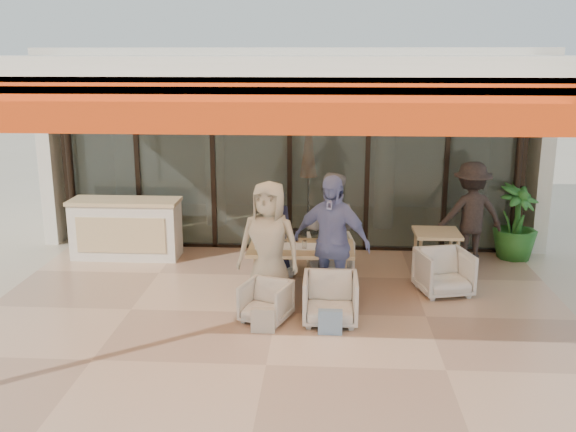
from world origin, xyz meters
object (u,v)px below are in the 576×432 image
at_px(dining_table, 301,250).
at_px(chair_near_right, 330,297).
at_px(standing_woman, 470,214).
at_px(chair_near_left, 266,300).
at_px(potted_palm, 516,222).
at_px(chair_far_right, 330,253).
at_px(diner_grey, 331,230).
at_px(diner_periwinkle, 331,243).
at_px(side_table, 437,238).
at_px(diner_navy, 274,235).
at_px(side_chair, 444,270).
at_px(host_counter, 126,229).
at_px(diner_cream, 269,245).
at_px(chair_far_left, 277,256).

bearing_deg(dining_table, chair_near_right, -65.87).
relative_size(dining_table, standing_woman, 0.86).
height_order(dining_table, chair_near_left, dining_table).
bearing_deg(potted_palm, chair_near_left, -144.12).
xyz_separation_m(dining_table, chair_far_right, (0.43, 0.94, -0.33)).
relative_size(dining_table, chair_near_right, 2.09).
bearing_deg(chair_near_left, diner_grey, 78.79).
relative_size(diner_periwinkle, side_table, 2.52).
distance_m(diner_navy, side_chair, 2.54).
bearing_deg(diner_grey, chair_far_right, -77.99).
distance_m(host_counter, side_table, 5.16).
height_order(host_counter, diner_periwinkle, diner_periwinkle).
bearing_deg(chair_far_right, diner_periwinkle, 84.03).
height_order(diner_navy, diner_periwinkle, diner_periwinkle).
height_order(host_counter, side_table, host_counter).
xyz_separation_m(diner_navy, side_table, (2.49, 0.48, -0.14)).
xyz_separation_m(diner_grey, side_table, (1.65, 0.48, -0.23)).
relative_size(chair_far_right, side_table, 0.96).
xyz_separation_m(diner_cream, side_chair, (2.49, 0.63, -0.52)).
height_order(dining_table, chair_far_right, dining_table).
distance_m(chair_far_right, standing_woman, 2.43).
bearing_deg(side_chair, potted_palm, 35.90).
bearing_deg(potted_palm, diner_grey, -154.78).
height_order(chair_near_left, diner_grey, diner_grey).
bearing_deg(side_table, standing_woman, 45.37).
distance_m(chair_far_right, diner_cream, 1.72).
bearing_deg(chair_near_left, diner_periwinkle, 50.52).
xyz_separation_m(diner_grey, diner_periwinkle, (0.00, -0.90, 0.07)).
xyz_separation_m(chair_far_right, standing_woman, (2.29, 0.63, 0.51)).
height_order(diner_periwinkle, potted_palm, diner_periwinkle).
bearing_deg(diner_grey, side_table, -151.69).
relative_size(host_counter, dining_table, 1.23).
bearing_deg(host_counter, side_chair, -15.13).
xyz_separation_m(chair_near_left, chair_near_right, (0.84, -0.00, 0.06)).
distance_m(dining_table, potted_palm, 4.05).
distance_m(chair_near_left, diner_periwinkle, 1.17).
xyz_separation_m(chair_far_right, side_table, (1.65, -0.02, 0.28)).
height_order(chair_far_left, diner_grey, diner_grey).
bearing_deg(dining_table, potted_palm, 28.32).
bearing_deg(chair_near_left, chair_far_left, 109.75).
xyz_separation_m(chair_far_right, potted_palm, (3.14, 0.98, 0.30)).
height_order(side_table, potted_palm, potted_palm).
distance_m(dining_table, chair_near_right, 1.10).
xyz_separation_m(chair_near_left, potted_palm, (3.98, 2.88, 0.36)).
bearing_deg(potted_palm, diner_navy, -159.62).
bearing_deg(diner_grey, chair_far_left, -18.76).
height_order(host_counter, chair_far_left, host_counter).
distance_m(dining_table, diner_periwinkle, 0.67).
bearing_deg(chair_near_right, standing_woman, 47.84).
bearing_deg(side_chair, standing_woman, 51.72).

